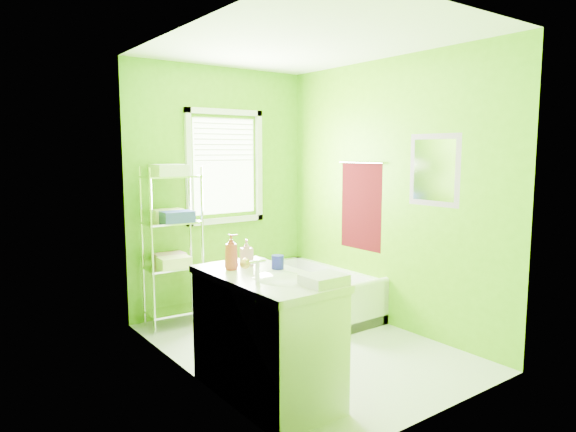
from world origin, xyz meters
TOP-DOWN VIEW (x-y plane):
  - ground at (0.00, 0.00)m, footprint 2.90×2.90m
  - room_envelope at (0.00, 0.00)m, footprint 2.14×2.94m
  - window at (0.05, 1.42)m, footprint 0.92×0.05m
  - door at (-1.04, -1.00)m, footprint 0.09×0.80m
  - right_wall_decor at (1.04, -0.02)m, footprint 0.04×1.48m
  - bathtub at (0.71, 0.66)m, footprint 0.69×1.47m
  - toilet at (-0.11, 1.01)m, footprint 0.49×0.71m
  - vanity at (-0.77, -0.56)m, footprint 0.59×1.16m
  - wire_shelf_unit at (-0.67, 1.20)m, footprint 0.55×0.44m

SIDE VIEW (x-z plane):
  - ground at x=0.00m, z-range 0.00..0.00m
  - bathtub at x=0.71m, z-range -0.09..0.39m
  - toilet at x=-0.11m, z-range 0.00..0.66m
  - vanity at x=-0.77m, z-range -0.10..1.03m
  - wire_shelf_unit at x=-0.67m, z-range 0.17..1.76m
  - door at x=-1.04m, z-range 0.00..2.00m
  - right_wall_decor at x=1.04m, z-range 0.74..1.91m
  - room_envelope at x=0.00m, z-range 0.24..2.86m
  - window at x=0.05m, z-range 1.00..2.22m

